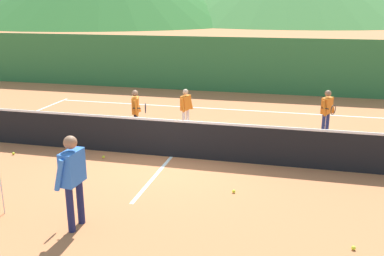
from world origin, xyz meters
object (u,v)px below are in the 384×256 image
object	(u,v)px
student_0	(136,108)
tennis_ball_5	(234,191)
tennis_ball_3	(13,153)
tennis_ball_8	(354,248)
student_2	(327,109)
tennis_net	(171,138)
instructor	(72,173)
student_1	(186,105)
tennis_ball_2	(104,157)

from	to	relation	value
student_0	tennis_ball_5	bearing A→B (deg)	-44.59
student_0	tennis_ball_3	distance (m)	3.50
tennis_ball_8	student_2	bearing A→B (deg)	91.28
tennis_net	tennis_ball_8	distance (m)	5.27
tennis_ball_3	tennis_ball_5	size ratio (longest dim) A/B	1.00
instructor	tennis_ball_3	world-z (taller)	instructor
tennis_net	student_1	distance (m)	2.50
tennis_ball_5	tennis_ball_8	distance (m)	2.71
tennis_net	tennis_ball_8	xyz separation A→B (m)	(3.99, -3.42, -0.47)
student_1	tennis_ball_8	bearing A→B (deg)	-54.14
tennis_ball_2	tennis_ball_5	size ratio (longest dim) A/B	1.00
instructor	student_2	size ratio (longest dim) A/B	1.23
tennis_net	tennis_ball_5	world-z (taller)	tennis_net
student_0	student_1	size ratio (longest dim) A/B	1.07
student_2	tennis_ball_2	size ratio (longest dim) A/B	19.82
student_2	student_0	bearing A→B (deg)	-166.83
student_2	tennis_ball_8	size ratio (longest dim) A/B	19.82
student_1	tennis_net	bearing A→B (deg)	-83.80
tennis_ball_2	student_2	bearing A→B (deg)	31.22
tennis_ball_5	tennis_ball_8	size ratio (longest dim) A/B	1.00
tennis_ball_3	student_2	bearing A→B (deg)	24.87
tennis_net	instructor	world-z (taller)	instructor
tennis_net	tennis_ball_5	distance (m)	2.60
tennis_net	student_2	bearing A→B (deg)	36.09
tennis_ball_2	student_1	bearing A→B (deg)	65.59
student_0	tennis_ball_2	xyz separation A→B (m)	(-0.10, -2.06, -0.77)
tennis_net	tennis_ball_2	world-z (taller)	tennis_net
tennis_ball_5	tennis_ball_8	world-z (taller)	same
student_0	tennis_ball_8	bearing A→B (deg)	-42.08
student_2	tennis_net	bearing A→B (deg)	-143.91
tennis_ball_5	tennis_ball_8	xyz separation A→B (m)	(2.14, -1.65, 0.00)
tennis_ball_2	tennis_ball_3	distance (m)	2.37
student_2	tennis_ball_3	world-z (taller)	student_2
instructor	student_2	xyz separation A→B (m)	(4.44, 6.60, -0.18)
tennis_ball_3	tennis_ball_5	world-z (taller)	same
student_1	tennis_ball_3	size ratio (longest dim) A/B	18.47
tennis_ball_2	tennis_net	bearing A→B (deg)	17.44
instructor	tennis_net	bearing A→B (deg)	81.17
tennis_net	student_0	bearing A→B (deg)	134.37
tennis_net	student_0	world-z (taller)	student_0
tennis_ball_8	student_0	bearing A→B (deg)	137.92
student_0	tennis_ball_3	world-z (taller)	student_0
student_2	tennis_ball_3	xyz separation A→B (m)	(-7.82, -3.63, -0.78)
tennis_net	instructor	distance (m)	3.87
tennis_ball_3	tennis_ball_8	bearing A→B (deg)	-18.10
tennis_net	tennis_ball_2	bearing A→B (deg)	-162.56
tennis_ball_5	instructor	bearing A→B (deg)	-140.23
tennis_ball_2	tennis_ball_3	size ratio (longest dim) A/B	1.00
tennis_net	tennis_ball_2	xyz separation A→B (m)	(-1.62, -0.51, -0.47)
instructor	tennis_ball_5	distance (m)	3.31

